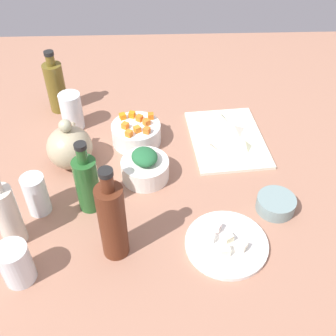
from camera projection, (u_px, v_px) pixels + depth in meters
tabletop at (168, 185)px, 117.94cm from camera, size 190.00×190.00×3.00cm
cutting_board at (227, 139)px, 130.13cm from camera, size 32.32×25.02×1.00cm
plate_tofu at (226, 244)px, 100.03cm from camera, size 20.30×20.30×1.20cm
bowl_greens at (145, 169)px, 116.13cm from camera, size 13.55×13.55×5.90cm
bowl_carrots at (136, 133)px, 127.84cm from camera, size 15.20×15.20×6.33cm
bowl_small_side at (276, 204)px, 107.85cm from camera, size 10.17×10.17×3.87cm
teapot at (70, 147)px, 118.12cm from camera, size 15.04×13.10×15.73cm
bottle_0 at (56, 86)px, 136.98cm from camera, size 6.32×6.32×21.63cm
bottle_1 at (112, 220)px, 91.75cm from camera, size 6.28×6.28×26.51cm
bottle_2 at (7, 214)px, 95.79cm from camera, size 5.84×5.84×21.69cm
bottle_3 at (87, 182)px, 104.25cm from camera, size 6.12×6.12×21.23cm
drinking_glass_0 at (16, 264)px, 90.38cm from camera, size 7.21×7.21×10.47cm
drinking_glass_1 at (72, 111)px, 131.60cm from camera, size 6.93×6.93×12.22cm
drinking_glass_2 at (36, 195)px, 104.98cm from camera, size 5.97×5.97×11.64cm
carrot_cube_0 at (137, 129)px, 122.80cm from camera, size 2.47×2.47×1.80cm
carrot_cube_1 at (125, 126)px, 124.10cm from camera, size 2.48×2.48×1.80cm
carrot_cube_2 at (151, 116)px, 127.73cm from camera, size 1.84×1.84×1.80cm
carrot_cube_3 at (139, 118)px, 126.94cm from camera, size 2.50×2.50×1.80cm
carrot_cube_4 at (123, 116)px, 127.65cm from camera, size 2.33×2.33×1.80cm
carrot_cube_5 at (146, 122)px, 125.38cm from camera, size 2.52×2.52×1.80cm
carrot_cube_6 at (132, 115)px, 128.28cm from camera, size 2.25×2.25×1.80cm
carrot_cube_7 at (147, 130)px, 122.40cm from camera, size 2.37×2.37×1.80cm
carrot_cube_8 at (129, 133)px, 121.29cm from camera, size 2.49×2.49×1.80cm
chopped_greens_mound at (145, 157)px, 112.90cm from camera, size 10.14×9.69×3.61cm
tofu_cube_0 at (228, 238)px, 99.28cm from camera, size 3.00×3.00×2.20cm
tofu_cube_1 at (242, 246)px, 97.52cm from camera, size 3.09×3.09×2.20cm
tofu_cube_2 at (210, 237)px, 99.35cm from camera, size 2.44×2.44×2.20cm
tofu_cube_3 at (225, 251)px, 96.50cm from camera, size 2.41×2.41×2.20cm
tofu_cube_4 at (216, 227)px, 101.72cm from camera, size 3.02×3.02×2.20cm
dumpling_0 at (209, 147)px, 124.81cm from camera, size 5.65×5.78×2.07cm
dumpling_1 at (234, 128)px, 131.51cm from camera, size 7.57×7.70×2.24cm
dumpling_2 at (219, 117)px, 135.54cm from camera, size 7.37×7.53×2.93cm
dumpling_3 at (244, 144)px, 125.35cm from camera, size 4.98×4.89×2.76cm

